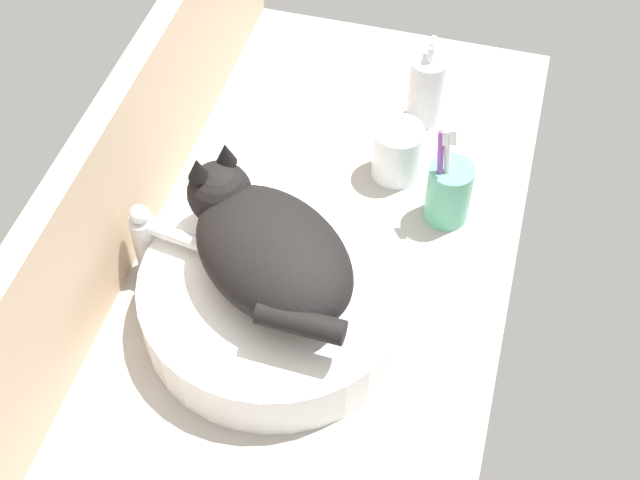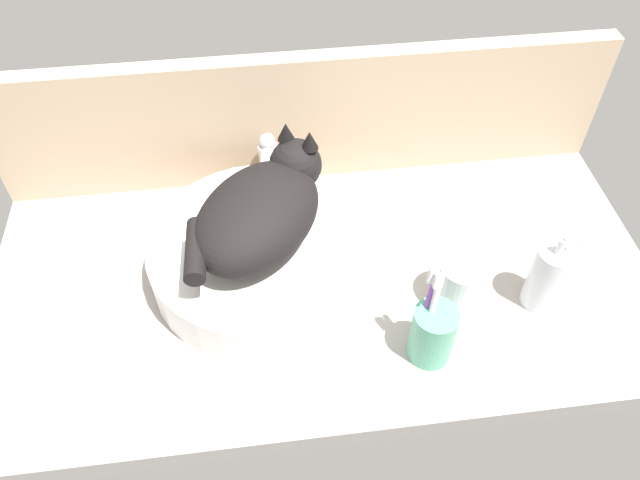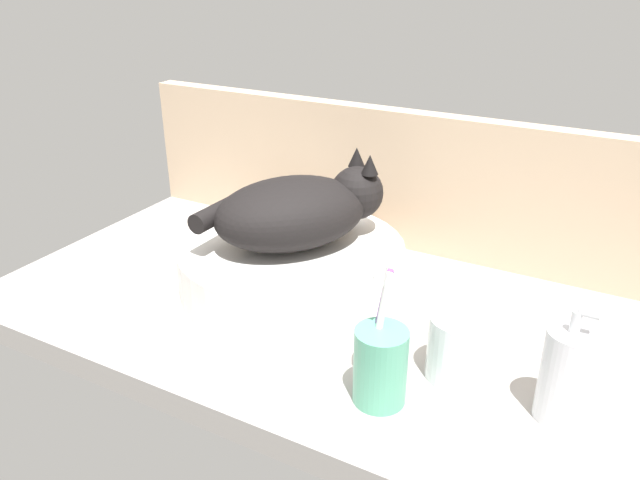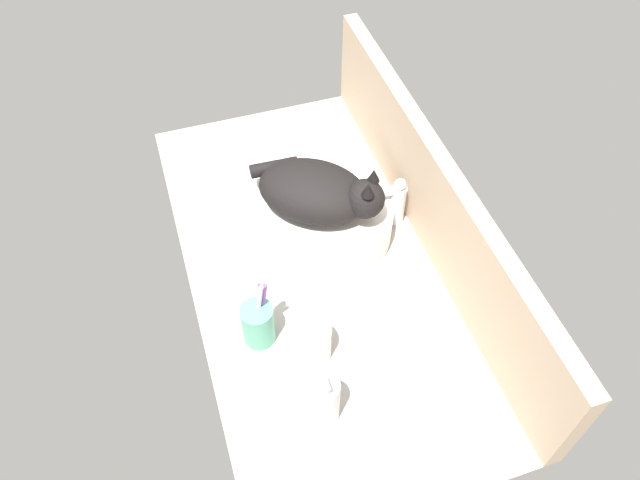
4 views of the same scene
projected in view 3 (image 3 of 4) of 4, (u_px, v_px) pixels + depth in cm
name	position (u px, v px, depth cm)	size (l,w,h in cm)	color
ground_plane	(340.00, 319.00, 99.29)	(112.47, 57.40, 4.00)	#9E9993
backsplash_panel	(407.00, 181.00, 114.35)	(112.47, 3.60, 25.77)	#CCAD8C
sink_basin	(292.00, 266.00, 102.92)	(36.90, 36.90, 8.03)	white
cat	(298.00, 210.00, 99.35)	(28.49, 30.21, 14.00)	black
faucet	(356.00, 212.00, 115.24)	(4.33, 11.85, 13.60)	silver
soap_dispenser	(565.00, 375.00, 73.17)	(5.84, 5.84, 15.46)	silver
toothbrush_cup	(380.00, 364.00, 76.49)	(6.69, 6.69, 18.69)	#5BB28E
water_glass	(457.00, 351.00, 81.33)	(7.91, 7.91, 9.08)	white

